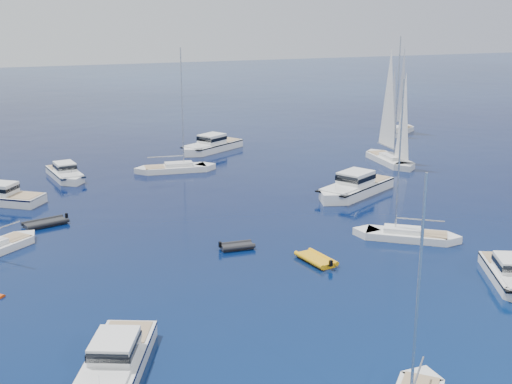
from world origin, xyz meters
TOP-DOWN VIEW (x-y plane):
  - ground at (0.00, 0.00)m, footprint 400.00×400.00m
  - motor_cruiser_near at (9.28, 1.74)m, footprint 6.33×9.28m
  - motor_cruiser_left at (-19.15, -0.44)m, footprint 6.65×10.25m
  - motor_cruiser_centre at (10.19, 26.24)m, footprint 12.03×8.91m
  - motor_cruiser_far_l at (-24.60, 36.31)m, footprint 9.96×8.32m
  - motor_cruiser_distant at (2.68, 52.55)m, footprint 11.14×8.72m
  - motor_cruiser_horizon at (-17.36, 44.00)m, footprint 4.13×9.31m
  - sailboat_mid_r at (7.49, 12.32)m, footprint 9.11×7.59m
  - sailboat_centre at (-4.77, 42.81)m, footprint 10.47×3.76m
  - sailboat_sails_r at (21.55, 37.54)m, footprint 3.76×11.26m
  - sailboat_sails_far at (33.64, 54.53)m, footprint 9.89×8.43m
  - tender_yellow at (-1.95, 10.35)m, footprint 2.66×4.05m
  - tender_grey_near at (-6.67, 15.28)m, footprint 2.94×1.77m
  - tender_grey_far at (-20.81, 27.16)m, footprint 4.50×3.25m

SIDE VIEW (x-z plane):
  - ground at x=0.00m, z-range 0.00..0.00m
  - motor_cruiser_near at x=9.28m, z-range -1.18..1.18m
  - motor_cruiser_left at x=-19.15m, z-range -1.29..1.29m
  - motor_cruiser_centre at x=10.19m, z-range -1.55..1.55m
  - motor_cruiser_far_l at x=-24.60m, z-range -1.32..1.32m
  - motor_cruiser_distant at x=2.68m, z-range -1.45..1.45m
  - motor_cruiser_horizon at x=-17.36m, z-range -1.18..1.18m
  - sailboat_mid_r at x=7.49m, z-range -6.97..6.97m
  - sailboat_centre at x=-4.77m, z-range -7.53..7.53m
  - sailboat_sails_r at x=21.55m, z-range -8.13..8.13m
  - sailboat_sails_far at x=33.64m, z-range -7.63..7.63m
  - tender_yellow at x=-1.95m, z-range -0.47..0.47m
  - tender_grey_near at x=-6.67m, z-range -0.47..0.47m
  - tender_grey_far at x=-20.81m, z-range -0.47..0.47m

